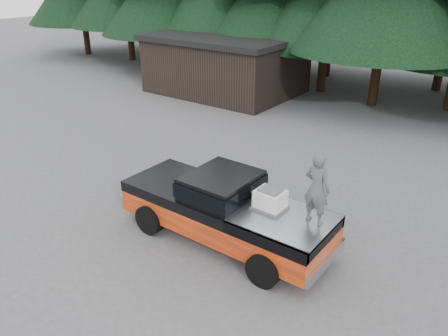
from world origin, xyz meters
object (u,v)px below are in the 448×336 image
Objects in this scene: air_compressor at (270,200)px; pickup_truck at (225,218)px; utility_building at (226,63)px; man_on_bed at (317,189)px.

pickup_truck is at bearing -173.03° from air_compressor.
air_compressor is 0.08× the size of utility_building.
man_on_bed is (1.14, 0.09, 0.64)m from air_compressor.
pickup_truck is 0.71× the size of utility_building.
pickup_truck is at bearing -53.54° from utility_building.
air_compressor is at bearing 6.32° from pickup_truck.
air_compressor is 1.31m from man_on_bed.
man_on_bed is at bearing 5.24° from air_compressor.
pickup_truck is 8.69× the size of air_compressor.
utility_building is at bearing 131.01° from air_compressor.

